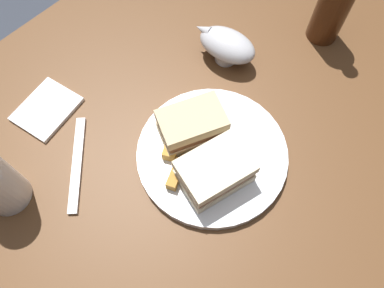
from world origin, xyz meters
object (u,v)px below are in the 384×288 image
(napkin, at_px, (47,109))
(fork, at_px, (77,164))
(sandwich_half_left, at_px, (192,126))
(sandwich_half_right, at_px, (213,173))
(plate, at_px, (212,154))
(gravy_boat, at_px, (226,45))

(napkin, bearing_deg, fork, 75.60)
(sandwich_half_left, bearing_deg, sandwich_half_right, 63.91)
(fork, bearing_deg, sandwich_half_left, -78.32)
(plate, relative_size, gravy_boat, 1.96)
(plate, xyz_separation_m, sandwich_half_right, (0.04, 0.03, 0.04))
(sandwich_half_left, xyz_separation_m, napkin, (0.14, -0.24, -0.04))
(sandwich_half_right, bearing_deg, gravy_boat, -144.45)
(sandwich_half_left, bearing_deg, plate, 87.27)
(sandwich_half_right, xyz_separation_m, fork, (0.13, -0.20, -0.04))
(gravy_boat, bearing_deg, sandwich_half_left, 22.35)
(sandwich_half_left, relative_size, fork, 0.71)
(sandwich_half_left, height_order, fork, sandwich_half_left)
(plate, distance_m, napkin, 0.32)
(plate, height_order, gravy_boat, gravy_boat)
(sandwich_half_right, relative_size, fork, 0.72)
(sandwich_half_left, relative_size, gravy_boat, 0.96)
(sandwich_half_left, bearing_deg, fork, -33.01)
(plate, bearing_deg, sandwich_half_left, -92.73)
(gravy_boat, bearing_deg, napkin, -27.63)
(sandwich_half_right, bearing_deg, napkin, -72.80)
(gravy_boat, height_order, napkin, gravy_boat)
(sandwich_half_right, xyz_separation_m, gravy_boat, (-0.22, -0.16, -0.01))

